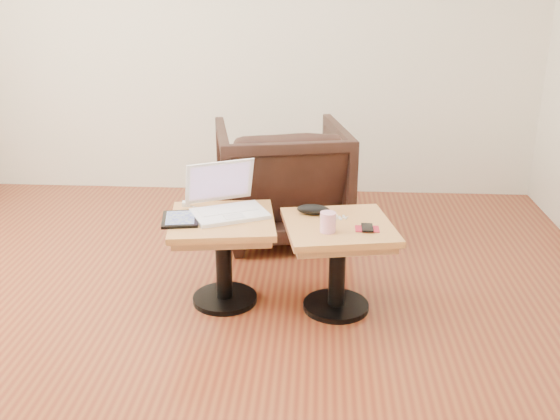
# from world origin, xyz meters

# --- Properties ---
(room_shell) EXTENTS (4.52, 4.52, 2.71)m
(room_shell) POSITION_xyz_m (0.00, 0.00, 1.35)
(room_shell) COLOR maroon
(room_shell) RESTS_ON ground
(side_table_left) EXTENTS (0.59, 0.59, 0.48)m
(side_table_left) POSITION_xyz_m (0.09, 0.36, 0.36)
(side_table_left) COLOR black
(side_table_left) RESTS_ON ground
(side_table_right) EXTENTS (0.61, 0.61, 0.48)m
(side_table_right) POSITION_xyz_m (0.69, 0.31, 0.36)
(side_table_right) COLOR black
(side_table_right) RESTS_ON ground
(laptop) EXTENTS (0.47, 0.46, 0.25)m
(laptop) POSITION_xyz_m (0.10, 0.44, 0.53)
(laptop) COLOR white
(laptop) RESTS_ON side_table_left
(tablet) EXTENTS (0.22, 0.26, 0.02)m
(tablet) POSITION_xyz_m (-0.11, 0.30, 0.49)
(tablet) COLOR black
(tablet) RESTS_ON side_table_left
(charging_adapter) EXTENTS (0.04, 0.04, 0.02)m
(charging_adapter) POSITION_xyz_m (-0.13, 0.52, 0.49)
(charging_adapter) COLOR white
(charging_adapter) RESTS_ON side_table_left
(glasses_case) EXTENTS (0.18, 0.09, 0.05)m
(glasses_case) POSITION_xyz_m (0.56, 0.44, 0.50)
(glasses_case) COLOR black
(glasses_case) RESTS_ON side_table_right
(striped_cup) EXTENTS (0.08, 0.08, 0.10)m
(striped_cup) POSITION_xyz_m (0.63, 0.21, 0.53)
(striped_cup) COLOR #E35491
(striped_cup) RESTS_ON side_table_right
(earbuds_tangle) EXTENTS (0.07, 0.06, 0.01)m
(earbuds_tangle) POSITION_xyz_m (0.69, 0.38, 0.48)
(earbuds_tangle) COLOR white
(earbuds_tangle) RESTS_ON side_table_right
(phone_on_sleeve) EXTENTS (0.12, 0.10, 0.01)m
(phone_on_sleeve) POSITION_xyz_m (0.82, 0.25, 0.48)
(phone_on_sleeve) COLOR maroon
(phone_on_sleeve) RESTS_ON side_table_right
(armchair) EXTENTS (0.96, 0.98, 0.76)m
(armchair) POSITION_xyz_m (0.33, 1.31, 0.38)
(armchair) COLOR black
(armchair) RESTS_ON ground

